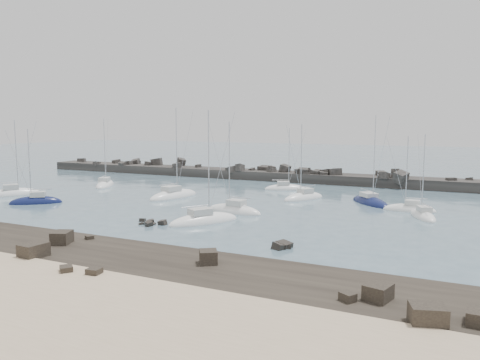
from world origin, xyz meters
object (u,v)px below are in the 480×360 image
sailboat_1 (105,185)px  sailboat_9 (410,210)px  sailboat_0 (14,194)px  sailboat_6 (304,198)px  sailboat_7 (204,221)px  sailboat_10 (423,216)px  sailboat_2 (36,202)px  sailboat_8 (370,203)px  sailboat_3 (174,196)px  sailboat_4 (285,189)px  sailboat_5 (234,211)px

sailboat_1 → sailboat_9: bearing=-1.7°
sailboat_0 → sailboat_6: sailboat_0 is taller
sailboat_7 → sailboat_10: size_ratio=1.27×
sailboat_1 → sailboat_10: bearing=-5.5°
sailboat_2 → sailboat_1: bearing=101.8°
sailboat_9 → sailboat_8: bearing=148.7°
sailboat_1 → sailboat_9: size_ratio=1.24×
sailboat_3 → sailboat_4: 20.59m
sailboat_1 → sailboat_6: (38.36, 1.61, 0.01)m
sailboat_4 → sailboat_9: size_ratio=1.07×
sailboat_7 → sailboat_8: size_ratio=1.04×
sailboat_6 → sailboat_7: 22.31m
sailboat_3 → sailboat_0: bearing=-159.0°
sailboat_7 → sailboat_10: sailboat_7 is taller
sailboat_1 → sailboat_4: 33.73m
sailboat_2 → sailboat_7: (28.97, -0.85, -0.01)m
sailboat_3 → sailboat_8: sailboat_3 is taller
sailboat_5 → sailboat_4: bearing=93.1°
sailboat_10 → sailboat_9: bearing=117.6°
sailboat_6 → sailboat_10: size_ratio=1.11×
sailboat_3 → sailboat_4: (12.97, 16.00, -0.02)m
sailboat_0 → sailboat_10: (61.90, 9.80, -0.02)m
sailboat_2 → sailboat_3: bearing=41.7°
sailboat_2 → sailboat_9: sailboat_2 is taller
sailboat_3 → sailboat_7: sailboat_3 is taller
sailboat_7 → sailboat_8: bearing=54.9°
sailboat_5 → sailboat_8: 21.05m
sailboat_4 → sailboat_7: sailboat_7 is taller
sailboat_1 → sailboat_2: size_ratio=1.14×
sailboat_2 → sailboat_6: size_ratio=0.94×
sailboat_8 → sailboat_10: sailboat_8 is taller
sailboat_2 → sailboat_5: 30.06m
sailboat_0 → sailboat_9: size_ratio=1.22×
sailboat_2 → sailboat_5: (29.36, 6.41, -0.01)m
sailboat_2 → sailboat_3: sailboat_3 is taller
sailboat_4 → sailboat_0: bearing=-146.0°
sailboat_3 → sailboat_8: bearing=14.6°
sailboat_0 → sailboat_8: (54.07, 17.15, -0.03)m
sailboat_5 → sailboat_9: bearing=28.1°
sailboat_2 → sailboat_10: size_ratio=1.05×
sailboat_0 → sailboat_8: 56.72m
sailboat_0 → sailboat_2: (9.65, -3.98, -0.00)m
sailboat_5 → sailboat_6: bearing=70.9°
sailboat_7 → sailboat_1: bearing=148.7°
sailboat_4 → sailboat_10: size_ratio=1.04×
sailboat_1 → sailboat_2: (4.00, -19.19, 0.02)m
sailboat_8 → sailboat_1: bearing=-177.7°
sailboat_7 → sailboat_10: 27.49m
sailboat_2 → sailboat_7: bearing=-1.7°
sailboat_1 → sailboat_2: sailboat_1 is taller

